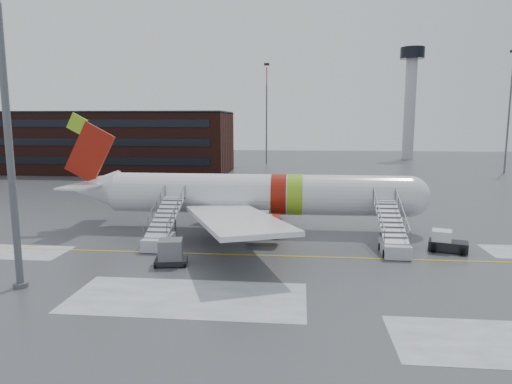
# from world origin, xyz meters

# --- Properties ---
(ground) EXTENTS (260.00, 260.00, 0.00)m
(ground) POSITION_xyz_m (0.00, 0.00, 0.00)
(ground) COLOR #494C4F
(ground) RESTS_ON ground
(airliner) EXTENTS (35.03, 32.97, 11.18)m
(airliner) POSITION_xyz_m (-4.40, 7.46, 3.42)
(airliner) COLOR silver
(airliner) RESTS_ON ground
(airstair_fwd) EXTENTS (2.05, 7.70, 3.48)m
(airstair_fwd) POSITION_xyz_m (7.94, 0.92, 1.06)
(airstair_fwd) COLOR #B5B6BC
(airstair_fwd) RESTS_ON ground
(airstair_aft) EXTENTS (2.05, 7.70, 3.48)m
(airstair_aft) POSITION_xyz_m (-10.96, 0.92, 1.06)
(airstair_aft) COLOR silver
(airstair_aft) RESTS_ON ground
(pushback_tug) EXTENTS (3.29, 2.84, 1.69)m
(pushback_tug) POSITION_xyz_m (12.26, 1.69, 0.75)
(pushback_tug) COLOR black
(pushback_tug) RESTS_ON ground
(uld_container) EXTENTS (2.57, 2.07, 1.88)m
(uld_container) POSITION_xyz_m (-8.75, -3.96, 0.88)
(uld_container) COLOR black
(uld_container) RESTS_ON ground
(light_mast_near) EXTENTS (1.20, 1.20, 21.58)m
(light_mast_near) POSITION_xyz_m (-16.91, -9.33, 11.29)
(light_mast_near) COLOR #595B60
(light_mast_near) RESTS_ON ground
(terminal_building) EXTENTS (62.00, 16.11, 12.30)m
(terminal_building) POSITION_xyz_m (-45.00, 54.98, 6.20)
(terminal_building) COLOR #3F1E16
(terminal_building) RESTS_ON ground
(control_tower) EXTENTS (6.40, 6.40, 30.00)m
(control_tower) POSITION_xyz_m (30.00, 95.00, 18.75)
(control_tower) COLOR #B2B5BA
(control_tower) RESTS_ON ground
(light_mast_far_ne) EXTENTS (1.20, 1.20, 24.25)m
(light_mast_far_ne) POSITION_xyz_m (42.00, 62.00, 13.84)
(light_mast_far_ne) COLOR #595B60
(light_mast_far_ne) RESTS_ON ground
(light_mast_far_n) EXTENTS (1.20, 1.20, 24.25)m
(light_mast_far_n) POSITION_xyz_m (-8.00, 78.00, 13.84)
(light_mast_far_n) COLOR #595B60
(light_mast_far_n) RESTS_ON ground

